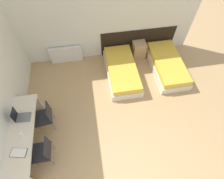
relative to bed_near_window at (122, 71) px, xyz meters
name	(u,v)px	position (x,y,z in m)	size (l,w,h in m)	color
wall_back	(101,21)	(-0.47, 1.06, 1.15)	(6.10, 0.05, 2.70)	silver
headboard_panel	(138,41)	(0.77, 1.02, 0.26)	(2.59, 0.03, 0.92)	black
bed_near_window	(122,71)	(0.00, 0.00, 0.00)	(0.96, 1.98, 0.42)	beige
bed_near_door	(167,65)	(1.53, 0.00, 0.00)	(0.96, 1.98, 0.42)	beige
nightstand	(139,49)	(0.77, 0.79, 0.08)	(0.43, 0.40, 0.56)	tan
radiator	(66,54)	(-1.75, 0.94, 0.09)	(1.09, 0.12, 0.59)	silver
desk	(23,135)	(-2.74, -1.85, 0.37)	(0.57, 2.01, 0.73)	beige
chair_near_laptop	(45,116)	(-2.29, -1.41, 0.29)	(0.49, 0.49, 0.87)	#232328
chair_near_notebook	(43,151)	(-2.29, -2.29, 0.29)	(0.45, 0.45, 0.87)	#232328
laptop	(20,116)	(-2.76, -1.48, 0.59)	(0.35, 0.27, 0.35)	slate
open_notebook	(19,153)	(-2.72, -2.32, 0.53)	(0.37, 0.26, 0.02)	black
mug	(21,134)	(-2.70, -1.91, 0.57)	(0.08, 0.08, 0.09)	white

